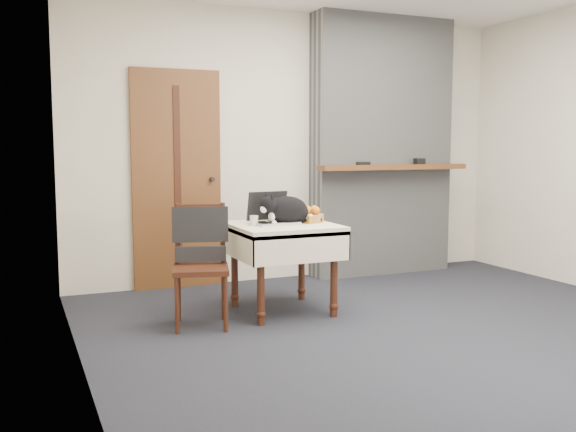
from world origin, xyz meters
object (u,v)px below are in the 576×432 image
Objects in this scene: door at (177,180)px; chair at (201,247)px; fruit_basket at (310,216)px; side_table at (283,238)px; cat at (287,210)px; pill_bottle at (310,219)px; laptop at (272,216)px; cream_jar at (254,220)px.

chair is at bearing -96.22° from door.
fruit_basket is 0.26× the size of chair.
door is 2.56× the size of side_table.
chair is (-0.72, -0.06, -0.24)m from cat.
side_table is (0.55, -1.21, -0.41)m from door.
chair reaches higher than fruit_basket.
door reaches higher than pill_bottle.
pill_bottle is at bearing -113.53° from fruit_basket.
laptop reaches higher than fruit_basket.
laptop and cat have the same top height.
door reaches higher than fruit_basket.
cream_jar is 0.34× the size of fruit_basket.
side_table is at bearing -40.92° from laptop.
cream_jar is at bearing 179.63° from side_table.
side_table is 0.20m from laptop.
side_table is 0.26m from pill_bottle.
cat is 2.32× the size of fruit_basket.
door reaches higher than chair.
door is 26.05× the size of pill_bottle.
cat is (0.58, -1.22, -0.19)m from door.
pill_bottle is (0.19, -0.09, 0.15)m from side_table.
pill_bottle is (0.27, -0.14, -0.02)m from laptop.
pill_bottle is at bearing -33.68° from laptop.
door is 1.36m from cat.
cat reaches higher than fruit_basket.
laptop is 4.74× the size of pill_bottle.
door is 1.44m from fruit_basket.
fruit_basket is at bearing 3.99° from cream_jar.
cat is at bearing -17.03° from side_table.
door reaches higher than cat.
cat is 6.87× the size of pill_bottle.
side_table is at bearing -0.37° from cream_jar.
cream_jar is 0.49m from fruit_basket.
door is 26.25× the size of cream_jar.
side_table is 0.69m from chair.
laptop reaches higher than cream_jar.
laptop is 1.60× the size of fruit_basket.
cat is 0.76m from chair.
laptop is at bearing 151.79° from pill_bottle.
side_table is 0.22m from cat.
fruit_basket is at bearing 66.47° from pill_bottle.
cream_jar reaches higher than side_table.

